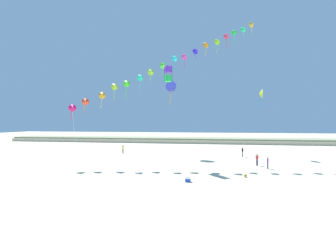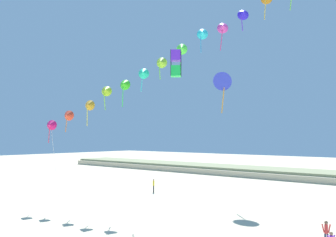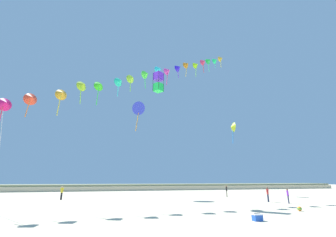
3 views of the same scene
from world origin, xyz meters
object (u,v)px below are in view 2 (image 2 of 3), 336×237
at_px(person_far_left, 326,232).
at_px(large_kite_mid_trail, 223,81).
at_px(person_near_right, 154,185).
at_px(large_kite_high_solo, 176,64).

xyz_separation_m(person_far_left, large_kite_mid_trail, (-14.33, 10.93, 12.76)).
bearing_deg(person_far_left, person_near_right, 158.31).
height_order(large_kite_mid_trail, large_kite_high_solo, large_kite_high_solo).
bearing_deg(large_kite_mid_trail, person_near_right, -171.83).
xyz_separation_m(large_kite_mid_trail, large_kite_high_solo, (1.08, -10.12, 0.28)).
relative_size(person_near_right, large_kite_mid_trail, 0.35).
height_order(person_near_right, person_far_left, person_near_right).
xyz_separation_m(person_near_right, person_far_left, (24.00, -9.54, -0.03)).
distance_m(person_far_left, large_kite_high_solo, 18.61).
height_order(person_near_right, large_kite_high_solo, large_kite_high_solo).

